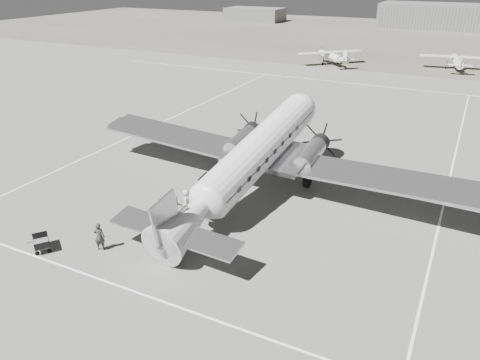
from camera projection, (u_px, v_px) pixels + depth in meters
name	position (u px, v px, depth m)	size (l,w,h in m)	color
ground	(270.00, 194.00, 35.53)	(260.00, 260.00, 0.00)	slate
taxi_line_near	(162.00, 301.00, 24.15)	(60.00, 0.15, 0.01)	white
taxi_line_right	(438.00, 231.00, 30.62)	(0.15, 80.00, 0.01)	white
taxi_line_left	(155.00, 126.00, 51.03)	(0.15, 60.00, 0.01)	white
taxi_line_horizon	(379.00, 86.00, 68.05)	(90.00, 0.15, 0.01)	white
grass_infield	(426.00, 39.00, 112.76)	(260.00, 90.00, 0.01)	#5F5B50
hangar_main	(458.00, 17.00, 129.68)	(42.00, 14.00, 6.60)	slate
shed_secondary	(255.00, 14.00, 150.71)	(18.00, 10.00, 4.00)	#5F5F5F
dc3_airliner	(252.00, 160.00, 33.92)	(31.60, 21.92, 6.02)	#AEAEB1
light_plane_left	(331.00, 58.00, 82.43)	(12.14, 9.85, 2.52)	silver
light_plane_right	(456.00, 62.00, 78.42)	(12.03, 9.76, 2.50)	silver
baggage_cart_near	(157.00, 223.00, 30.59)	(1.64, 1.16, 0.93)	#5F5F5F
baggage_cart_far	(41.00, 243.00, 28.44)	(1.50, 1.06, 0.85)	#5F5F5F
ground_crew	(99.00, 237.00, 28.21)	(0.67, 0.44, 1.84)	#2F2F2F
ramp_agent	(177.00, 207.00, 31.80)	(0.84, 0.66, 1.74)	silver
passenger	(187.00, 201.00, 32.71)	(0.83, 0.54, 1.69)	silver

